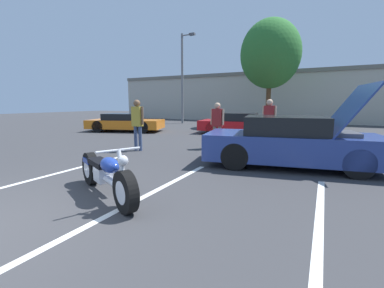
% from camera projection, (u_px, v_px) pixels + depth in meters
% --- Properties ---
extents(parking_stripe_foreground, '(0.12, 5.73, 0.01)m').
position_uv_depth(parking_stripe_foreground, '(27.00, 181.00, 5.50)').
color(parking_stripe_foreground, white).
rests_on(parking_stripe_foreground, ground).
extents(parking_stripe_middle, '(0.12, 5.73, 0.01)m').
position_uv_depth(parking_stripe_middle, '(129.00, 205.00, 4.22)').
color(parking_stripe_middle, white).
rests_on(parking_stripe_middle, ground).
extents(parking_stripe_back, '(0.12, 5.73, 0.01)m').
position_uv_depth(parking_stripe_back, '(318.00, 248.00, 2.95)').
color(parking_stripe_back, white).
rests_on(parking_stripe_back, ground).
extents(far_building, '(32.00, 4.20, 4.40)m').
position_uv_depth(far_building, '(278.00, 96.00, 23.65)').
color(far_building, '#B2AD9E').
rests_on(far_building, ground).
extents(light_pole, '(1.21, 0.28, 7.06)m').
position_uv_depth(light_pole, '(183.00, 75.00, 20.62)').
color(light_pole, slate).
rests_on(light_pole, ground).
extents(tree_background, '(4.02, 4.02, 7.27)m').
position_uv_depth(tree_background, '(270.00, 54.00, 17.43)').
color(tree_background, brown).
rests_on(tree_background, ground).
extents(motorcycle, '(2.27, 1.21, 0.97)m').
position_uv_depth(motorcycle, '(105.00, 174.00, 4.57)').
color(motorcycle, black).
rests_on(motorcycle, ground).
extents(show_car_hood_open, '(4.61, 2.59, 2.12)m').
position_uv_depth(show_car_hood_open, '(291.00, 142.00, 6.71)').
color(show_car_hood_open, navy).
rests_on(show_car_hood_open, ground).
extents(parked_car_right_row, '(4.59, 2.43, 1.13)m').
position_uv_depth(parked_car_right_row, '(240.00, 124.00, 13.88)').
color(parked_car_right_row, red).
rests_on(parked_car_right_row, ground).
extents(parked_car_left_row, '(4.65, 3.06, 1.05)m').
position_uv_depth(parked_car_left_row, '(125.00, 123.00, 15.14)').
color(parked_car_left_row, orange).
rests_on(parked_car_left_row, ground).
extents(spectator_near_motorcycle, '(0.52, 0.22, 1.68)m').
position_uv_depth(spectator_near_motorcycle, '(217.00, 121.00, 9.34)').
color(spectator_near_motorcycle, gray).
rests_on(spectator_near_motorcycle, ground).
extents(spectator_by_show_car, '(0.52, 0.23, 1.77)m').
position_uv_depth(spectator_by_show_car, '(137.00, 120.00, 8.90)').
color(spectator_by_show_car, '#38476B').
rests_on(spectator_by_show_car, ground).
extents(spectator_midground, '(0.52, 0.24, 1.80)m').
position_uv_depth(spectator_midground, '(269.00, 119.00, 9.65)').
color(spectator_midground, '#333338').
rests_on(spectator_midground, ground).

